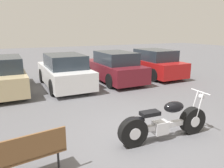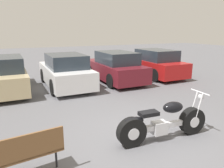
% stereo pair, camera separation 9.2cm
% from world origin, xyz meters
% --- Properties ---
extents(ground_plane, '(60.00, 60.00, 0.00)m').
position_xyz_m(ground_plane, '(0.00, 0.00, 0.00)').
color(ground_plane, slate).
extents(motorcycle, '(2.36, 0.62, 1.07)m').
position_xyz_m(motorcycle, '(0.27, -0.38, 0.42)').
color(motorcycle, black).
rests_on(motorcycle, ground_plane).
extents(parked_car_champagne, '(1.79, 4.15, 1.50)m').
position_xyz_m(parked_car_champagne, '(-3.07, 5.81, 0.70)').
color(parked_car_champagne, '#C6B284').
rests_on(parked_car_champagne, ground_plane).
extents(parked_car_white, '(1.79, 4.15, 1.50)m').
position_xyz_m(parked_car_white, '(-0.54, 5.59, 0.70)').
color(parked_car_white, white).
rests_on(parked_car_white, ground_plane).
extents(parked_car_maroon, '(1.79, 4.15, 1.50)m').
position_xyz_m(parked_car_maroon, '(1.99, 5.61, 0.70)').
color(parked_car_maroon, maroon).
rests_on(parked_car_maroon, ground_plane).
extents(parked_car_red, '(1.79, 4.15, 1.50)m').
position_xyz_m(parked_car_red, '(4.52, 5.79, 0.70)').
color(parked_car_red, red).
rests_on(parked_car_red, ground_plane).
extents(park_bench, '(1.79, 0.61, 0.89)m').
position_xyz_m(park_bench, '(-2.97, -0.57, 0.55)').
color(park_bench, brown).
rests_on(park_bench, ground_plane).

